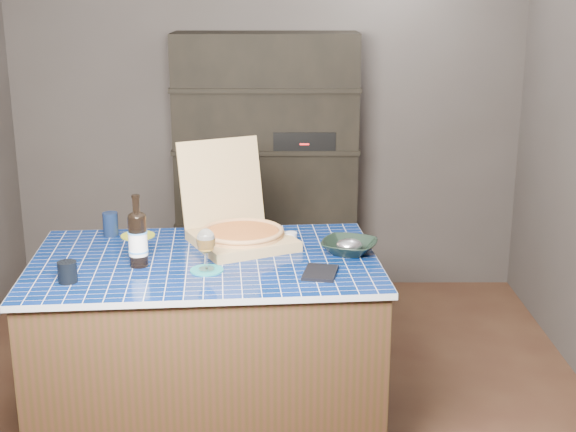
{
  "coord_description": "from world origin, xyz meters",
  "views": [
    {
      "loc": [
        0.13,
        -3.74,
        2.09
      ],
      "look_at": [
        0.14,
        0.0,
        1.01
      ],
      "focal_mm": 50.0,
      "sensor_mm": 36.0,
      "label": 1
    }
  ],
  "objects_px": {
    "kitchen_island": "(207,345)",
    "wine_glass": "(206,242)",
    "mead_bottle": "(138,238)",
    "dvd_case": "(320,273)",
    "pizza_box": "(240,231)",
    "bowl": "(349,247)"
  },
  "relations": [
    {
      "from": "kitchen_island",
      "to": "mead_bottle",
      "type": "xyz_separation_m",
      "value": [
        -0.29,
        -0.1,
        0.57
      ]
    },
    {
      "from": "pizza_box",
      "to": "dvd_case",
      "type": "distance_m",
      "value": 0.58
    },
    {
      "from": "kitchen_island",
      "to": "wine_glass",
      "type": "bearing_deg",
      "value": -86.18
    },
    {
      "from": "mead_bottle",
      "to": "bowl",
      "type": "bearing_deg",
      "value": 10.36
    },
    {
      "from": "wine_glass",
      "to": "mead_bottle",
      "type": "bearing_deg",
      "value": 168.07
    },
    {
      "from": "kitchen_island",
      "to": "mead_bottle",
      "type": "bearing_deg",
      "value": -165.71
    },
    {
      "from": "pizza_box",
      "to": "wine_glass",
      "type": "height_order",
      "value": "pizza_box"
    },
    {
      "from": "kitchen_island",
      "to": "dvd_case",
      "type": "xyz_separation_m",
      "value": [
        0.53,
        -0.21,
        0.44
      ]
    },
    {
      "from": "kitchen_island",
      "to": "bowl",
      "type": "bearing_deg",
      "value": 1.86
    },
    {
      "from": "pizza_box",
      "to": "mead_bottle",
      "type": "bearing_deg",
      "value": -169.93
    },
    {
      "from": "mead_bottle",
      "to": "bowl",
      "type": "distance_m",
      "value": 0.98
    },
    {
      "from": "mead_bottle",
      "to": "wine_glass",
      "type": "relative_size",
      "value": 1.75
    },
    {
      "from": "mead_bottle",
      "to": "wine_glass",
      "type": "height_order",
      "value": "mead_bottle"
    },
    {
      "from": "kitchen_island",
      "to": "dvd_case",
      "type": "distance_m",
      "value": 0.72
    },
    {
      "from": "pizza_box",
      "to": "dvd_case",
      "type": "xyz_separation_m",
      "value": [
        0.37,
        -0.43,
        -0.06
      ]
    },
    {
      "from": "kitchen_island",
      "to": "wine_glass",
      "type": "height_order",
      "value": "wine_glass"
    },
    {
      "from": "kitchen_island",
      "to": "pizza_box",
      "type": "bearing_deg",
      "value": 51.21
    },
    {
      "from": "dvd_case",
      "to": "bowl",
      "type": "xyz_separation_m",
      "value": [
        0.15,
        0.29,
        0.02
      ]
    },
    {
      "from": "kitchen_island",
      "to": "wine_glass",
      "type": "xyz_separation_m",
      "value": [
        0.02,
        -0.16,
        0.57
      ]
    },
    {
      "from": "pizza_box",
      "to": "dvd_case",
      "type": "relative_size",
      "value": 3.41
    },
    {
      "from": "dvd_case",
      "to": "mead_bottle",
      "type": "bearing_deg",
      "value": -176.87
    },
    {
      "from": "wine_glass",
      "to": "dvd_case",
      "type": "distance_m",
      "value": 0.52
    }
  ]
}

